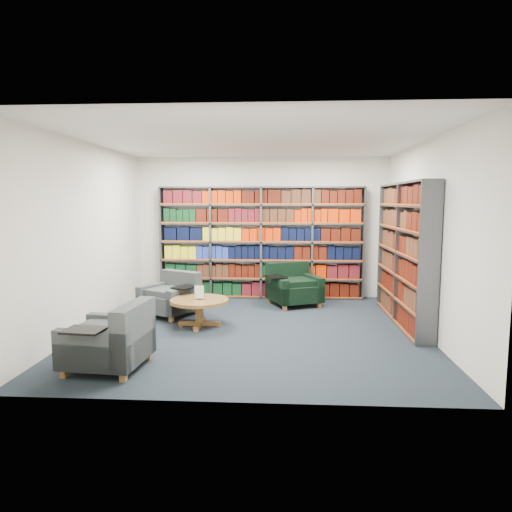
# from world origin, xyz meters

# --- Properties ---
(room_shell) EXTENTS (5.02, 5.02, 2.82)m
(room_shell) POSITION_xyz_m (0.00, 0.00, 1.40)
(room_shell) COLOR black
(room_shell) RESTS_ON ground
(bookshelf_back) EXTENTS (4.00, 0.28, 2.20)m
(bookshelf_back) POSITION_xyz_m (0.00, 2.34, 1.10)
(bookshelf_back) COLOR #47494F
(bookshelf_back) RESTS_ON ground
(bookshelf_right) EXTENTS (0.28, 2.50, 2.20)m
(bookshelf_right) POSITION_xyz_m (2.34, 0.60, 1.10)
(bookshelf_right) COLOR #47494F
(bookshelf_right) RESTS_ON ground
(chair_teal_left) EXTENTS (1.07, 1.07, 0.72)m
(chair_teal_left) POSITION_xyz_m (-1.45, 0.89, 0.29)
(chair_teal_left) COLOR #021433
(chair_teal_left) RESTS_ON ground
(chair_green_right) EXTENTS (1.13, 1.10, 0.77)m
(chair_green_right) POSITION_xyz_m (0.61, 1.79, 0.31)
(chair_green_right) COLOR black
(chair_green_right) RESTS_ON ground
(chair_teal_front) EXTENTS (0.93, 1.04, 0.77)m
(chair_teal_front) POSITION_xyz_m (-1.50, -1.69, 0.31)
(chair_teal_front) COLOR #021433
(chair_teal_front) RESTS_ON ground
(coffee_table) EXTENTS (0.90, 0.90, 0.63)m
(coffee_table) POSITION_xyz_m (-0.85, 0.16, 0.34)
(coffee_table) COLOR brown
(coffee_table) RESTS_ON ground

